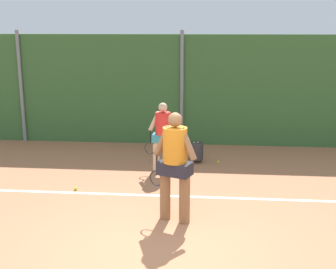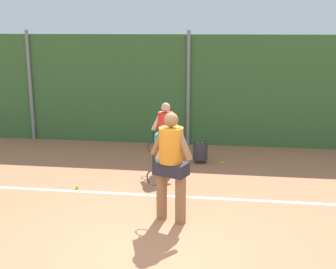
% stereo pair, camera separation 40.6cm
% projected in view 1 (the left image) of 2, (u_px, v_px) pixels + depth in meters
% --- Properties ---
extents(ground_plane, '(24.67, 24.67, 0.00)m').
position_uv_depth(ground_plane, '(168.00, 202.00, 8.46)').
color(ground_plane, '#B2704C').
extents(hedge_fence_backdrop, '(15.90, 0.25, 3.06)m').
position_uv_depth(hedge_fence_backdrop, '(182.00, 90.00, 12.39)').
color(hedge_fence_backdrop, '#386633').
rests_on(hedge_fence_backdrop, ground_plane).
extents(fence_post_left, '(0.10, 0.10, 3.17)m').
position_uv_depth(fence_post_left, '(21.00, 87.00, 12.61)').
color(fence_post_left, gray).
rests_on(fence_post_left, ground_plane).
extents(fence_post_center, '(0.10, 0.10, 3.17)m').
position_uv_depth(fence_post_center, '(182.00, 89.00, 12.21)').
color(fence_post_center, gray).
rests_on(fence_post_center, ground_plane).
extents(court_baseline_paint, '(11.62, 0.10, 0.01)m').
position_uv_depth(court_baseline_paint, '(169.00, 196.00, 8.75)').
color(court_baseline_paint, white).
rests_on(court_baseline_paint, ground_plane).
extents(player_foreground_near, '(0.83, 0.51, 1.90)m').
position_uv_depth(player_foreground_near, '(175.00, 161.00, 7.42)').
color(player_foreground_near, '#8C603D').
rests_on(player_foreground_near, ground_plane).
extents(player_midcourt, '(0.76, 0.35, 1.61)m').
position_uv_depth(player_midcourt, '(163.00, 134.00, 10.02)').
color(player_midcourt, beige).
rests_on(player_midcourt, ground_plane).
extents(ball_hopper, '(0.36, 0.36, 0.51)m').
position_uv_depth(ball_hopper, '(196.00, 151.00, 10.89)').
color(ball_hopper, '#2D2D33').
rests_on(ball_hopper, ground_plane).
extents(tennis_ball_3, '(0.07, 0.07, 0.07)m').
position_uv_depth(tennis_ball_3, '(76.00, 189.00, 9.07)').
color(tennis_ball_3, '#CCDB33').
rests_on(tennis_ball_3, ground_plane).
extents(tennis_ball_4, '(0.07, 0.07, 0.07)m').
position_uv_depth(tennis_ball_4, '(218.00, 162.00, 10.86)').
color(tennis_ball_4, '#CCDB33').
rests_on(tennis_ball_4, ground_plane).
extents(tennis_ball_6, '(0.07, 0.07, 0.07)m').
position_uv_depth(tennis_ball_6, '(166.00, 146.00, 12.24)').
color(tennis_ball_6, '#CCDB33').
rests_on(tennis_ball_6, ground_plane).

